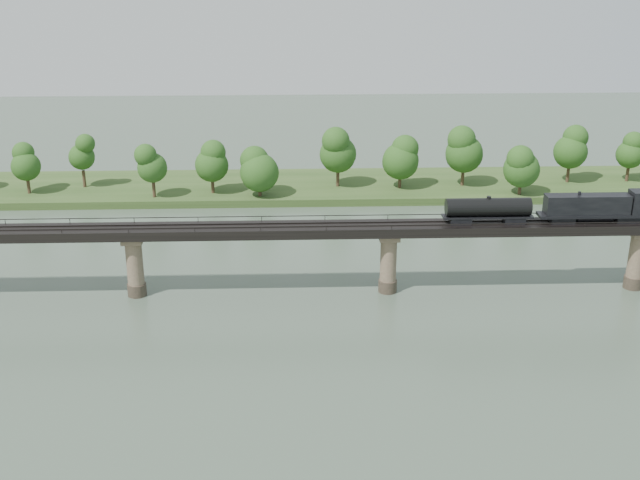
{
  "coord_description": "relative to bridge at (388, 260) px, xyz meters",
  "views": [
    {
      "loc": [
        -15.07,
        -87.09,
        53.76
      ],
      "look_at": [
        -10.87,
        30.0,
        9.0
      ],
      "focal_mm": 45.0,
      "sensor_mm": 36.0,
      "label": 1
    }
  ],
  "objects": [
    {
      "name": "ground",
      "position": [
        0.0,
        -30.0,
        -5.46
      ],
      "size": [
        400.0,
        400.0,
        0.0
      ],
      "primitive_type": "plane",
      "color": "#39493B",
      "rests_on": "ground"
    },
    {
      "name": "bridge",
      "position": [
        0.0,
        0.0,
        0.0
      ],
      "size": [
        236.0,
        30.0,
        11.5
      ],
      "color": "#473A2D",
      "rests_on": "ground"
    },
    {
      "name": "far_bank",
      "position": [
        0.0,
        55.0,
        -4.66
      ],
      "size": [
        300.0,
        24.0,
        1.6
      ],
      "primitive_type": "cube",
      "color": "#2D461C",
      "rests_on": "ground"
    },
    {
      "name": "far_treeline",
      "position": [
        -8.21,
        50.52,
        3.37
      ],
      "size": [
        289.06,
        17.54,
        13.6
      ],
      "color": "#382619",
      "rests_on": "far_bank"
    },
    {
      "name": "bridge_superstructure",
      "position": [
        0.0,
        0.0,
        6.33
      ],
      "size": [
        220.0,
        4.9,
        0.75
      ],
      "color": "black",
      "rests_on": "bridge"
    }
  ]
}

